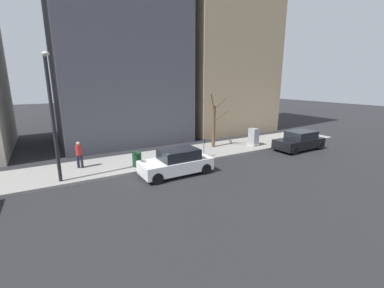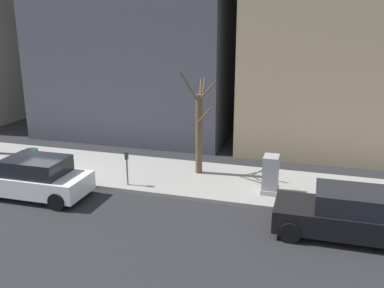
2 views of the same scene
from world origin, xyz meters
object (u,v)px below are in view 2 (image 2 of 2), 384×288
object	(u,v)px
parking_meter	(127,165)
trash_bin	(32,159)
utility_box	(271,175)
bare_tree	(199,129)
parked_car_white	(34,178)
parked_car_black	(347,214)

from	to	relation	value
parking_meter	trash_bin	distance (m)	4.72
utility_box	bare_tree	world-z (taller)	bare_tree
parked_car_white	trash_bin	world-z (taller)	parked_car_white
parked_car_black	bare_tree	world-z (taller)	bare_tree
parking_meter	bare_tree	world-z (taller)	bare_tree
parked_car_white	utility_box	world-z (taller)	utility_box
parked_car_white	parking_meter	size ratio (longest dim) A/B	3.13
utility_box	bare_tree	bearing A→B (deg)	67.39
parked_car_white	parking_meter	bearing A→B (deg)	-60.76
bare_tree	trash_bin	world-z (taller)	bare_tree
parked_car_white	trash_bin	xyz separation A→B (m)	(2.17, 1.70, -0.14)
parking_meter	utility_box	xyz separation A→B (m)	(0.85, -5.43, -0.13)
parked_car_black	utility_box	world-z (taller)	utility_box
parked_car_white	trash_bin	size ratio (longest dim) A/B	4.69
parked_car_black	parking_meter	bearing A→B (deg)	78.12
parking_meter	utility_box	bearing A→B (deg)	-81.11
bare_tree	trash_bin	distance (m)	7.34
trash_bin	utility_box	bearing A→B (deg)	-87.74
parked_car_white	parking_meter	world-z (taller)	parked_car_white
parked_car_black	parked_car_white	size ratio (longest dim) A/B	1.00
utility_box	trash_bin	distance (m)	10.13
utility_box	parked_car_black	bearing A→B (deg)	-133.58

